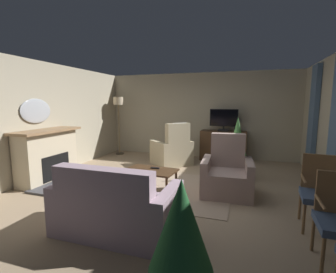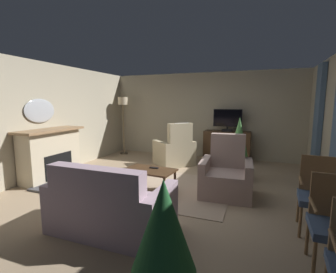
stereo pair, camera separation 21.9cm
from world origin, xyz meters
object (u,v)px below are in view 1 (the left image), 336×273
at_px(cat, 92,187).
at_px(floor_lamp, 118,108).
at_px(tv_remote, 155,168).
at_px(fireplace, 49,156).
at_px(coffee_table, 151,172).
at_px(potted_plant_tall_palm_by_window, 237,145).
at_px(tv_cabinet, 223,146).
at_px(armchair_by_fireplace, 227,176).
at_px(potted_plant_small_fern_corner, 181,237).
at_px(television, 224,119).
at_px(wall_mirror_oval, 36,111).
at_px(sofa_floral, 116,209).
at_px(armchair_facing_sofa, 172,152).
at_px(side_chair_tucked_against_wall, 319,190).

height_order(cat, floor_lamp, floor_lamp).
height_order(tv_remote, cat, tv_remote).
relative_size(fireplace, coffee_table, 1.56).
bearing_deg(potted_plant_tall_palm_by_window, tv_remote, -137.74).
bearing_deg(tv_cabinet, potted_plant_tall_palm_by_window, -75.12).
height_order(coffee_table, armchair_by_fireplace, armchair_by_fireplace).
relative_size(fireplace, tv_remote, 9.04).
height_order(tv_cabinet, cat, tv_cabinet).
distance_m(potted_plant_small_fern_corner, floor_lamp, 6.26).
xyz_separation_m(television, potted_plant_small_fern_corner, (0.15, -5.30, -0.59)).
height_order(coffee_table, floor_lamp, floor_lamp).
relative_size(wall_mirror_oval, cat, 1.11).
bearing_deg(sofa_floral, potted_plant_small_fern_corner, -37.61).
bearing_deg(potted_plant_small_fern_corner, floor_lamp, 123.96).
xyz_separation_m(armchair_facing_sofa, cat, (-0.86, -2.42, -0.26)).
bearing_deg(fireplace, potted_plant_small_fern_corner, -32.57).
relative_size(tv_cabinet, tv_remote, 7.64).
height_order(television, armchair_facing_sofa, television).
bearing_deg(fireplace, floor_lamp, 87.74).
height_order(tv_remote, side_chair_tucked_against_wall, side_chair_tucked_against_wall).
bearing_deg(cat, fireplace, 166.26).
height_order(fireplace, wall_mirror_oval, wall_mirror_oval).
xyz_separation_m(side_chair_tucked_against_wall, potted_plant_tall_palm_by_window, (-1.14, 1.84, 0.25)).
height_order(sofa_floral, side_chair_tucked_against_wall, side_chair_tucked_against_wall).
relative_size(tv_cabinet, cat, 1.84).
relative_size(tv_cabinet, armchair_facing_sofa, 1.05).
bearing_deg(cat, potted_plant_small_fern_corner, -40.83).
relative_size(fireplace, sofa_floral, 0.98).
bearing_deg(armchair_by_fireplace, television, 96.91).
height_order(wall_mirror_oval, tv_remote, wall_mirror_oval).
distance_m(tv_cabinet, coffee_table, 3.25).
relative_size(armchair_facing_sofa, cat, 1.76).
height_order(fireplace, sofa_floral, fireplace).
bearing_deg(coffee_table, fireplace, 179.87).
bearing_deg(potted_plant_tall_palm_by_window, wall_mirror_oval, -161.31).
distance_m(television, sofa_floral, 4.64).
distance_m(fireplace, potted_plant_tall_palm_by_window, 4.12).
relative_size(side_chair_tucked_against_wall, cat, 1.39).
bearing_deg(wall_mirror_oval, potted_plant_small_fern_corner, -30.84).
bearing_deg(cat, armchair_facing_sofa, 70.37).
distance_m(coffee_table, armchair_facing_sofa, 2.12).
xyz_separation_m(potted_plant_small_fern_corner, floor_lamp, (-3.46, 5.14, 0.91)).
xyz_separation_m(tv_cabinet, coffee_table, (-1.04, -3.08, -0.02)).
xyz_separation_m(tv_remote, side_chair_tucked_against_wall, (2.57, -0.53, 0.05)).
xyz_separation_m(sofa_floral, cat, (-1.18, 1.12, -0.22)).
height_order(television, armchair_by_fireplace, television).
bearing_deg(armchair_by_fireplace, fireplace, -173.84).
height_order(wall_mirror_oval, armchair_facing_sofa, wall_mirror_oval).
bearing_deg(fireplace, armchair_facing_sofa, 44.17).
bearing_deg(wall_mirror_oval, coffee_table, -0.12).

